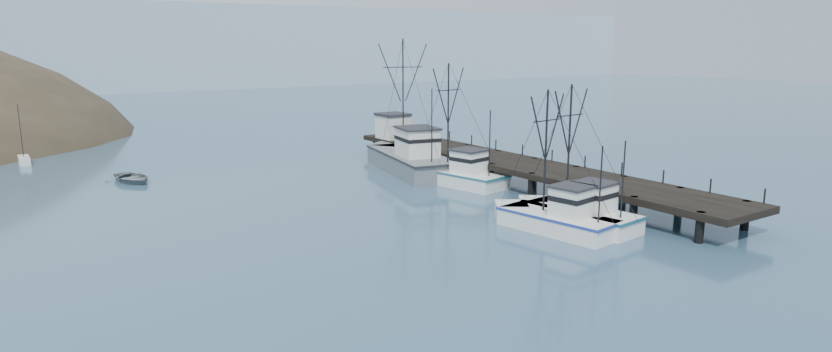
{
  "coord_description": "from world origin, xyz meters",
  "views": [
    {
      "loc": [
        -25.26,
        -26.45,
        12.29
      ],
      "look_at": [
        1.55,
        13.23,
        2.5
      ],
      "focal_mm": 28.0,
      "sensor_mm": 36.0,
      "label": 1
    }
  ],
  "objects_px": {
    "work_vessel": "(409,159)",
    "pickup_truck": "(413,129)",
    "trawler_near": "(577,214)",
    "pier_shed": "(393,126)",
    "motorboat": "(132,182)",
    "pier": "(514,164)",
    "trawler_mid": "(554,219)",
    "trawler_far": "(456,175)"
  },
  "relations": [
    {
      "from": "pier",
      "to": "pickup_truck",
      "type": "relative_size",
      "value": 7.67
    },
    {
      "from": "trawler_near",
      "to": "trawler_mid",
      "type": "bearing_deg",
      "value": -179.86
    },
    {
      "from": "work_vessel",
      "to": "pier_shed",
      "type": "distance_m",
      "value": 9.16
    },
    {
      "from": "trawler_mid",
      "to": "pickup_truck",
      "type": "distance_m",
      "value": 32.4
    },
    {
      "from": "trawler_mid",
      "to": "pier",
      "type": "bearing_deg",
      "value": 57.62
    },
    {
      "from": "pickup_truck",
      "to": "motorboat",
      "type": "height_order",
      "value": "pickup_truck"
    },
    {
      "from": "trawler_mid",
      "to": "work_vessel",
      "type": "height_order",
      "value": "work_vessel"
    },
    {
      "from": "motorboat",
      "to": "work_vessel",
      "type": "bearing_deg",
      "value": -34.59
    },
    {
      "from": "pier_shed",
      "to": "pickup_truck",
      "type": "height_order",
      "value": "pier_shed"
    },
    {
      "from": "pier",
      "to": "trawler_far",
      "type": "bearing_deg",
      "value": 151.39
    },
    {
      "from": "trawler_near",
      "to": "work_vessel",
      "type": "distance_m",
      "value": 22.72
    },
    {
      "from": "pier",
      "to": "trawler_near",
      "type": "bearing_deg",
      "value": -114.83
    },
    {
      "from": "work_vessel",
      "to": "pickup_truck",
      "type": "relative_size",
      "value": 2.75
    },
    {
      "from": "work_vessel",
      "to": "pickup_truck",
      "type": "distance_m",
      "value": 10.35
    },
    {
      "from": "trawler_near",
      "to": "motorboat",
      "type": "distance_m",
      "value": 39.52
    },
    {
      "from": "pier",
      "to": "trawler_near",
      "type": "height_order",
      "value": "trawler_near"
    },
    {
      "from": "pier_shed",
      "to": "motorboat",
      "type": "bearing_deg",
      "value": 176.63
    },
    {
      "from": "motorboat",
      "to": "pickup_truck",
      "type": "bearing_deg",
      "value": -15.03
    },
    {
      "from": "trawler_near",
      "to": "trawler_mid",
      "type": "relative_size",
      "value": 1.03
    },
    {
      "from": "trawler_near",
      "to": "trawler_mid",
      "type": "xyz_separation_m",
      "value": [
        -2.22,
        -0.01,
        -0.0
      ]
    },
    {
      "from": "pier",
      "to": "motorboat",
      "type": "bearing_deg",
      "value": 145.43
    },
    {
      "from": "trawler_near",
      "to": "pickup_truck",
      "type": "bearing_deg",
      "value": 76.88
    },
    {
      "from": "trawler_far",
      "to": "work_vessel",
      "type": "relative_size",
      "value": 0.7
    },
    {
      "from": "trawler_near",
      "to": "pier_shed",
      "type": "bearing_deg",
      "value": 81.75
    },
    {
      "from": "trawler_near",
      "to": "trawler_mid",
      "type": "distance_m",
      "value": 2.22
    },
    {
      "from": "pier",
      "to": "trawler_near",
      "type": "distance_m",
      "value": 14.28
    },
    {
      "from": "trawler_mid",
      "to": "trawler_far",
      "type": "xyz_separation_m",
      "value": [
        3.62,
        15.44,
        0.0
      ]
    },
    {
      "from": "pier_shed",
      "to": "pier",
      "type": "bearing_deg",
      "value": -85.24
    },
    {
      "from": "pickup_truck",
      "to": "pier_shed",
      "type": "bearing_deg",
      "value": 108.0
    },
    {
      "from": "trawler_mid",
      "to": "pier_shed",
      "type": "distance_m",
      "value": 31.76
    },
    {
      "from": "trawler_far",
      "to": "work_vessel",
      "type": "bearing_deg",
      "value": 91.85
    },
    {
      "from": "pier_shed",
      "to": "pickup_truck",
      "type": "distance_m",
      "value": 2.8
    },
    {
      "from": "pier",
      "to": "pickup_truck",
      "type": "height_order",
      "value": "pickup_truck"
    },
    {
      "from": "work_vessel",
      "to": "motorboat",
      "type": "distance_m",
      "value": 25.6
    },
    {
      "from": "pier",
      "to": "work_vessel",
      "type": "bearing_deg",
      "value": 116.31
    },
    {
      "from": "trawler_near",
      "to": "pier_shed",
      "type": "distance_m",
      "value": 31.36
    },
    {
      "from": "trawler_mid",
      "to": "pier_shed",
      "type": "xyz_separation_m",
      "value": [
        6.7,
        30.94,
        2.6
      ]
    },
    {
      "from": "pier",
      "to": "trawler_mid",
      "type": "bearing_deg",
      "value": -122.38
    },
    {
      "from": "trawler_far",
      "to": "pier_shed",
      "type": "xyz_separation_m",
      "value": [
        3.09,
        15.5,
        2.6
      ]
    },
    {
      "from": "pier",
      "to": "pickup_truck",
      "type": "distance_m",
      "value": 18.08
    },
    {
      "from": "trawler_far",
      "to": "pier_shed",
      "type": "relative_size",
      "value": 3.43
    },
    {
      "from": "trawler_near",
      "to": "motorboat",
      "type": "xyz_separation_m",
      "value": [
        -22.44,
        32.52,
        -0.82
      ]
    }
  ]
}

